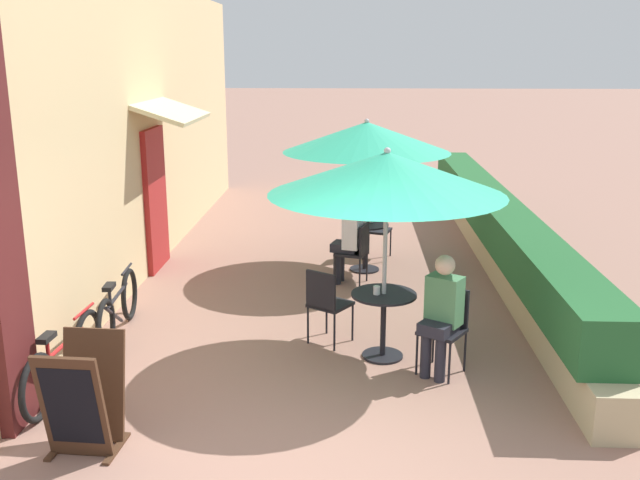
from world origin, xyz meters
TOP-DOWN VIEW (x-y plane):
  - ground_plane at (0.00, 0.00)m, footprint 120.00×120.00m
  - cafe_facade_wall at (-2.54, 5.76)m, footprint 0.98×11.79m
  - planter_hedge at (2.75, 5.80)m, footprint 0.60×10.79m
  - patio_table_near at (0.87, 2.15)m, footprint 0.69×0.69m
  - patio_umbrella_near at (0.87, 2.15)m, footprint 2.42×2.42m
  - cafe_chair_near_left at (1.49, 1.84)m, footprint 0.55×0.55m
  - seated_patron_near_left at (1.43, 1.74)m, footprint 0.49×0.51m
  - cafe_chair_near_right at (0.26, 2.46)m, footprint 0.55×0.55m
  - coffee_cup_near at (0.79, 2.12)m, footprint 0.07×0.07m
  - patio_table_mid at (0.73, 5.29)m, footprint 0.69×0.69m
  - patio_umbrella_mid at (0.73, 5.29)m, footprint 2.42×2.42m
  - cafe_chair_mid_left at (0.86, 5.97)m, footprint 0.50×0.50m
  - cafe_chair_mid_right at (0.60, 4.61)m, footprint 0.50×0.50m
  - seated_patron_mid_right at (0.49, 4.64)m, footprint 0.48×0.42m
  - coffee_cup_mid at (0.82, 5.39)m, footprint 0.07×0.07m
  - bicycle_leaning at (-2.20, 1.19)m, footprint 0.15×1.72m
  - bicycle_second at (-2.13, 2.58)m, footprint 0.18×1.73m
  - menu_board at (-1.64, 0.20)m, footprint 0.57×0.66m

SIDE VIEW (x-z plane):
  - ground_plane at x=0.00m, z-range 0.00..0.00m
  - bicycle_leaning at x=-2.20m, z-range -0.03..0.68m
  - bicycle_second at x=-2.13m, z-range -0.03..0.70m
  - menu_board at x=-1.64m, z-range -0.01..0.94m
  - patio_table_near at x=0.87m, z-range 0.13..0.85m
  - patio_table_mid at x=0.73m, z-range 0.13..0.85m
  - cafe_chair_near_left at x=1.49m, z-range 0.08..0.95m
  - cafe_chair_near_right at x=0.26m, z-range 0.08..0.95m
  - cafe_chair_mid_left at x=0.86m, z-range 0.08..0.95m
  - cafe_chair_mid_right at x=0.60m, z-range 0.08..0.95m
  - planter_hedge at x=2.75m, z-range 0.03..1.04m
  - seated_patron_near_left at x=1.43m, z-range 0.06..1.31m
  - seated_patron_mid_right at x=0.49m, z-range 0.06..1.31m
  - coffee_cup_near at x=0.79m, z-range 0.72..0.81m
  - coffee_cup_mid at x=0.82m, z-range 0.72..0.81m
  - patio_umbrella_near at x=0.87m, z-range 0.86..3.12m
  - patio_umbrella_mid at x=0.73m, z-range 0.86..3.12m
  - cafe_facade_wall at x=-2.54m, z-range -0.01..4.19m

